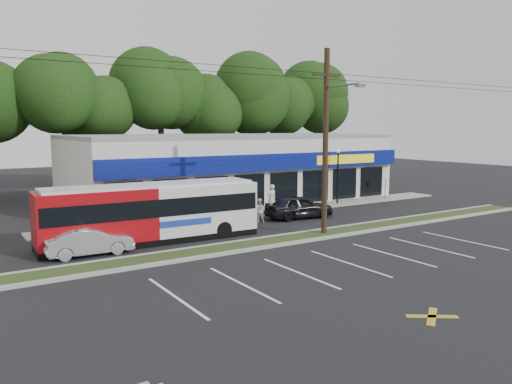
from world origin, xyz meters
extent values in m
plane|color=black|center=(0.00, 0.00, 0.00)|extent=(120.00, 120.00, 0.00)
cube|color=#223716|center=(0.00, 1.00, 0.06)|extent=(40.00, 1.60, 0.12)
cube|color=#9E9E93|center=(0.00, 0.15, 0.07)|extent=(40.00, 0.25, 0.14)
cube|color=#9E9E93|center=(0.00, 1.85, 0.07)|extent=(40.00, 0.25, 0.14)
cube|color=#9E9E93|center=(5.00, 9.00, 0.05)|extent=(32.00, 2.20, 0.10)
cube|color=silver|center=(5.50, 16.00, 2.50)|extent=(25.00, 12.00, 5.00)
cube|color=navy|center=(5.50, 9.75, 3.40)|extent=(25.00, 0.50, 1.20)
cube|color=black|center=(5.50, 9.94, 1.40)|extent=(24.00, 0.12, 2.40)
cube|color=yellow|center=(12.50, 9.48, 3.40)|extent=(6.00, 0.06, 0.70)
cube|color=gray|center=(5.50, 16.00, 5.15)|extent=(25.00, 12.00, 0.30)
cylinder|color=black|center=(3.00, 1.00, 5.00)|extent=(0.30, 0.30, 10.00)
cube|color=black|center=(3.00, 1.00, 8.60)|extent=(1.80, 0.12, 0.12)
cylinder|color=#59595E|center=(3.00, -0.20, 8.00)|extent=(0.10, 2.40, 0.10)
cube|color=#59595E|center=(3.00, -1.50, 7.90)|extent=(0.50, 0.25, 0.15)
cylinder|color=black|center=(0.00, 1.00, 8.70)|extent=(50.00, 0.02, 0.02)
cylinder|color=black|center=(0.00, 1.00, 8.40)|extent=(50.00, 0.02, 0.02)
cylinder|color=black|center=(11.00, 8.80, 2.00)|extent=(0.12, 0.12, 4.00)
sphere|color=silver|center=(11.00, 8.80, 4.10)|extent=(0.30, 0.30, 0.30)
cylinder|color=#59595E|center=(16.00, 8.60, 1.10)|extent=(0.06, 0.06, 2.20)
cube|color=white|center=(16.00, 8.55, 2.00)|extent=(0.45, 0.04, 0.45)
cylinder|color=black|center=(-6.00, 26.00, 2.86)|extent=(0.56, 0.56, 5.72)
sphere|color=black|center=(-6.00, 26.00, 8.45)|extent=(6.76, 6.76, 6.76)
cylinder|color=black|center=(-1.00, 26.00, 2.86)|extent=(0.56, 0.56, 5.72)
sphere|color=black|center=(-1.00, 26.00, 8.45)|extent=(6.76, 6.76, 6.76)
cylinder|color=black|center=(4.00, 26.00, 2.86)|extent=(0.56, 0.56, 5.72)
sphere|color=black|center=(4.00, 26.00, 8.45)|extent=(6.76, 6.76, 6.76)
cylinder|color=black|center=(9.00, 26.00, 2.86)|extent=(0.56, 0.56, 5.72)
sphere|color=black|center=(9.00, 26.00, 8.45)|extent=(6.76, 6.76, 6.76)
cylinder|color=black|center=(14.00, 26.00, 2.86)|extent=(0.56, 0.56, 5.72)
sphere|color=black|center=(14.00, 26.00, 8.45)|extent=(6.76, 6.76, 6.76)
cylinder|color=black|center=(19.00, 26.00, 2.86)|extent=(0.56, 0.56, 5.72)
sphere|color=black|center=(19.00, 26.00, 8.45)|extent=(6.76, 6.76, 6.76)
cylinder|color=black|center=(24.00, 26.00, 2.86)|extent=(0.56, 0.56, 5.72)
sphere|color=black|center=(24.00, 26.00, 8.45)|extent=(6.76, 6.76, 6.76)
cube|color=#9D0C11|center=(-8.35, 4.61, 1.61)|extent=(5.68, 2.55, 2.57)
cube|color=silver|center=(-2.76, 4.39, 1.61)|extent=(5.68, 2.55, 2.57)
cube|color=black|center=(-5.56, 4.50, 0.18)|extent=(11.28, 2.71, 0.33)
cube|color=black|center=(-5.56, 4.50, 1.91)|extent=(11.06, 2.81, 0.89)
cube|color=black|center=(0.07, 4.28, 1.77)|extent=(0.14, 1.98, 1.31)
cube|color=#193899|center=(-4.20, 3.27, 1.07)|extent=(2.80, 0.14, 0.33)
cube|color=silver|center=(-5.56, 4.50, 2.94)|extent=(10.71, 2.51, 0.17)
cylinder|color=black|center=(-9.51, 3.60, 0.45)|extent=(0.91, 0.30, 0.90)
cylinder|color=black|center=(-9.43, 5.70, 0.45)|extent=(0.91, 0.30, 0.90)
cylinder|color=black|center=(-2.02, 3.32, 0.45)|extent=(0.91, 0.30, 0.90)
cylinder|color=black|center=(-1.94, 5.41, 0.45)|extent=(0.91, 0.30, 0.90)
imported|color=black|center=(4.95, 5.76, 0.77)|extent=(4.70, 2.38, 1.53)
imported|color=#9EA1A5|center=(-9.00, 3.50, 0.65)|extent=(3.95, 1.45, 1.29)
imported|color=silver|center=(4.67, 8.50, 0.99)|extent=(0.72, 0.47, 1.97)
imported|color=beige|center=(2.00, 6.00, 0.75)|extent=(0.90, 0.82, 1.50)
camera|label=1|loc=(-14.72, -19.56, 5.86)|focal=35.00mm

